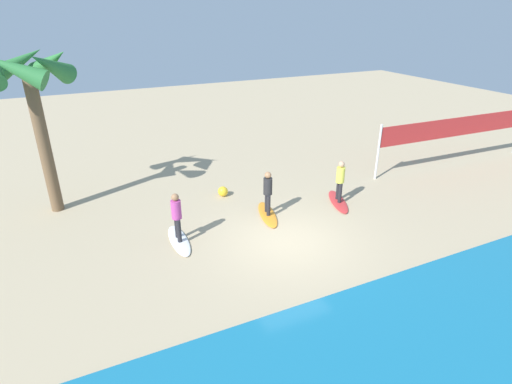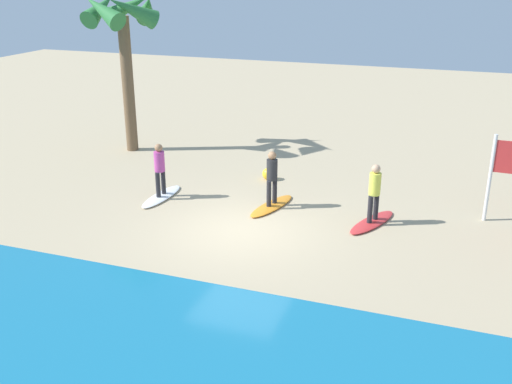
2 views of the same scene
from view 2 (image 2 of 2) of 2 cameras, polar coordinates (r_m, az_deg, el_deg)
name	(u,v)px [view 2 (image 2 of 2)]	position (r m, az deg, el deg)	size (l,w,h in m)	color
ground_plane	(241,230)	(16.07, -1.48, -3.72)	(60.00, 60.00, 0.00)	tan
surfboard_red	(372,222)	(16.77, 11.12, -2.87)	(2.10, 0.56, 0.09)	red
surfer_red	(375,189)	(16.41, 11.36, 0.30)	(0.32, 0.44, 1.64)	#232328
surfboard_orange	(272,206)	(17.58, 1.52, -1.34)	(2.10, 0.56, 0.09)	orange
surfer_orange	(272,174)	(17.23, 1.55, 1.71)	(0.32, 0.45, 1.64)	#232328
surfboard_white	(162,196)	(18.53, -9.10, -0.42)	(2.10, 0.56, 0.09)	white
surfer_white	(160,166)	(18.20, -9.27, 2.49)	(0.32, 0.46, 1.64)	#232328
palm_tree	(123,23)	(22.84, -12.69, 15.62)	(2.88, 3.03, 6.00)	brown
beach_ball	(268,174)	(19.82, 1.20, 1.76)	(0.41, 0.41, 0.41)	yellow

